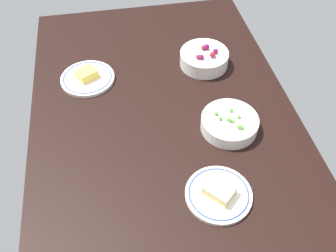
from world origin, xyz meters
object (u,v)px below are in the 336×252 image
object	(u,v)px
bowl_berries	(204,58)
plate_sandwich	(219,193)
plate_cheese	(88,77)
bowl_peas	(230,123)

from	to	relation	value
bowl_berries	plate_sandwich	xyz separation A→B (cm)	(54.63, -9.61, -1.84)
plate_sandwich	plate_cheese	xyz separation A→B (cm)	(-53.75, -32.72, -0.11)
bowl_berries	plate_cheese	size ratio (longest dim) A/B	0.93
bowl_berries	plate_sandwich	bearing A→B (deg)	-9.98
bowl_peas	plate_cheese	world-z (taller)	bowl_peas
plate_cheese	plate_sandwich	bearing A→B (deg)	31.33
bowl_peas	plate_cheese	bearing A→B (deg)	-126.07
bowl_peas	plate_cheese	xyz separation A→B (cm)	(-30.90, -42.41, -1.37)
plate_sandwich	bowl_peas	bearing A→B (deg)	157.01
plate_cheese	bowl_berries	bearing A→B (deg)	91.19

